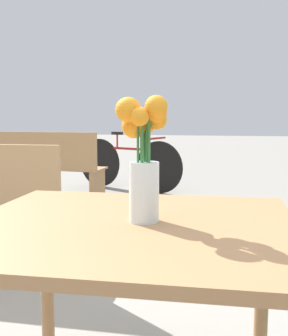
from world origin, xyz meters
The scene contains 4 objects.
table_front centered at (0.00, 0.00, 0.64)m, with size 0.96×0.87×0.73m.
flower_vase centered at (0.04, 0.01, 0.92)m, with size 0.14×0.14×0.35m.
bench_middle centered at (-2.02, 3.27, 0.48)m, with size 2.00×0.52×0.85m.
bicycle centered at (-1.03, 4.50, 0.36)m, with size 1.58×0.72×0.80m.
Camera 1 is at (0.25, -1.14, 1.04)m, focal length 45.00 mm.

